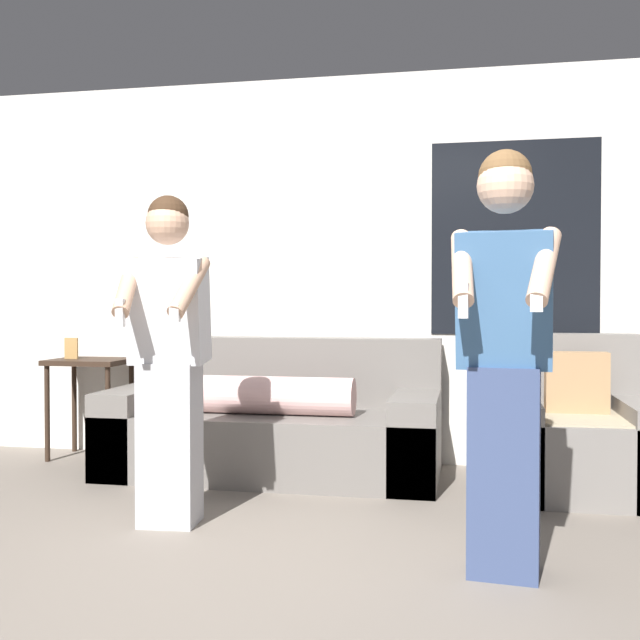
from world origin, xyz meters
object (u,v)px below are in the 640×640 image
Objects in this scene: person_left at (169,356)px; side_table at (90,375)px; person_right at (505,355)px; couch at (274,427)px; armchair at (577,438)px.

side_table is at bearing 130.02° from person_left.
person_left is at bearing 166.23° from person_right.
person_right reaches higher than side_table.
side_table is 0.52× the size of person_left.
couch is 2.21m from person_right.
armchair is 0.54× the size of person_right.
couch is 1.23× the size of person_right.
couch is at bearing -8.39° from side_table.
person_left reaches higher than armchair.
person_right is at bearing -32.95° from side_table.
person_left is at bearing -49.98° from side_table.
couch is 2.29× the size of armchair.
armchair is 0.57× the size of person_left.
person_left is 0.95× the size of person_right.
armchair is at bearing 28.14° from person_left.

